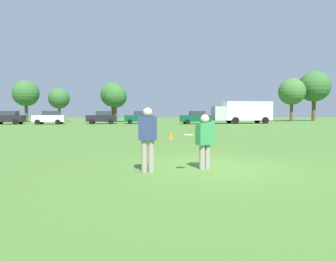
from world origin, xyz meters
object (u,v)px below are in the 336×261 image
object	(u,v)px
parked_car_near_right	(196,117)
parked_car_mid_left	(50,117)
traffic_cone	(171,136)
parked_car_center	(102,117)
frisbee	(188,135)
box_truck	(243,111)
parked_car_near_left	(8,117)
player_defender	(205,139)
parked_car_mid_right	(139,117)
player_thrower	(148,136)

from	to	relation	value
parked_car_near_right	parked_car_mid_left	bearing A→B (deg)	176.87
parked_car_mid_left	traffic_cone	bearing A→B (deg)	-62.26
parked_car_center	parked_car_near_right	bearing A→B (deg)	-7.87
frisbee	box_truck	size ratio (longest dim) A/B	0.03
parked_car_near_left	parked_car_mid_left	bearing A→B (deg)	-6.46
player_defender	parked_car_mid_left	distance (m)	36.79
parked_car_near_left	box_truck	bearing A→B (deg)	-2.09
frisbee	parked_car_center	size ratio (longest dim) A/B	0.06
traffic_cone	parked_car_mid_right	distance (m)	25.66
player_thrower	box_truck	distance (m)	37.61
traffic_cone	parked_car_center	bearing A→B (deg)	103.71
parked_car_mid_left	parked_car_center	distance (m)	6.97
player_thrower	parked_car_center	bearing A→B (deg)	97.12
parked_car_center	box_truck	xyz separation A→B (m)	(20.24, -1.28, 0.83)
player_defender	traffic_cone	world-z (taller)	player_defender
parked_car_near_right	frisbee	bearing A→B (deg)	-102.83
box_truck	parked_car_near_right	bearing A→B (deg)	-175.70
parked_car_near_right	box_truck	xyz separation A→B (m)	(7.11, 0.53, 0.83)
parked_car_near_left	parked_car_mid_left	distance (m)	5.65
player_defender	traffic_cone	bearing A→B (deg)	88.00
player_thrower	box_truck	size ratio (longest dim) A/B	0.20
traffic_cone	parked_car_near_right	xyz separation A→B (m)	(6.81, 24.11, 0.69)
parked_car_center	parked_car_near_right	xyz separation A→B (m)	(13.14, -1.82, 0.00)
player_thrower	parked_car_near_right	xyz separation A→B (m)	(8.72, 33.58, -0.03)
frisbee	parked_car_mid_left	size ratio (longest dim) A/B	0.06
player_thrower	parked_car_mid_left	xyz separation A→B (m)	(-11.35, 34.67, -0.03)
parked_car_near_left	box_truck	world-z (taller)	box_truck
traffic_cone	parked_car_near_right	world-z (taller)	parked_car_near_right
parked_car_center	parked_car_mid_right	size ratio (longest dim) A/B	1.00
parked_car_near_right	box_truck	distance (m)	7.18
parked_car_center	parked_car_near_right	world-z (taller)	same
player_thrower	traffic_cone	xyz separation A→B (m)	(1.90, 9.47, -0.72)
player_thrower	traffic_cone	distance (m)	9.69
parked_car_center	box_truck	world-z (taller)	box_truck
player_defender	parked_car_mid_left	bearing A→B (deg)	110.58
parked_car_mid_left	parked_car_mid_right	distance (m)	12.20
parked_car_mid_right	parked_car_near_right	size ratio (longest dim) A/B	1.00
parked_car_mid_right	parked_car_near_right	world-z (taller)	same
parked_car_mid_left	parked_car_mid_right	bearing A→B (deg)	2.00
traffic_cone	parked_car_near_right	distance (m)	25.06
player_thrower	parked_car_mid_right	xyz separation A→B (m)	(0.84, 35.10, -0.03)
traffic_cone	parked_car_mid_right	world-z (taller)	parked_car_mid_right
frisbee	traffic_cone	size ratio (longest dim) A/B	0.57
player_thrower	parked_car_near_left	xyz separation A→B (m)	(-16.96, 35.31, -0.03)
frisbee	parked_car_mid_right	world-z (taller)	parked_car_mid_right
parked_car_mid_right	box_truck	distance (m)	15.04
player_defender	box_truck	world-z (taller)	box_truck
player_thrower	frisbee	world-z (taller)	player_thrower
player_defender	box_truck	bearing A→B (deg)	67.20
frisbee	parked_car_mid_right	xyz separation A→B (m)	(-0.19, 35.26, -0.06)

